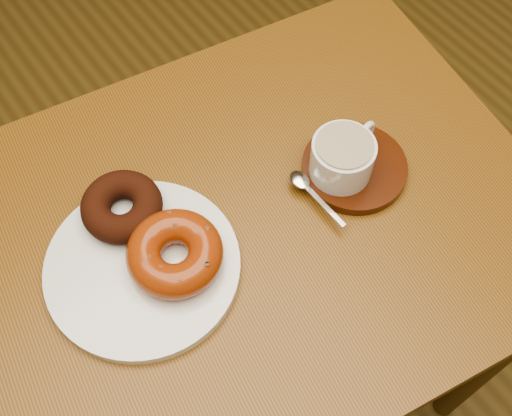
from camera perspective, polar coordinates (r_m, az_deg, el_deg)
cafe_table at (r=0.99m, az=-0.94°, el=-4.80°), size 0.92×0.75×0.79m
donut_plate at (r=0.85m, az=-10.03°, el=-5.16°), size 0.34×0.34×0.02m
donut_cinnamon at (r=0.87m, az=-11.84°, el=0.13°), size 0.14×0.14×0.04m
donut_caramel at (r=0.82m, az=-7.23°, el=-4.02°), size 0.17×0.17×0.05m
saucer at (r=0.92m, az=8.72°, el=3.56°), size 0.20×0.20×0.02m
coffee_cup at (r=0.88m, az=7.74°, el=4.54°), size 0.12×0.09×0.06m
teaspoon at (r=0.89m, az=4.32°, el=2.08°), size 0.02×0.11×0.01m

